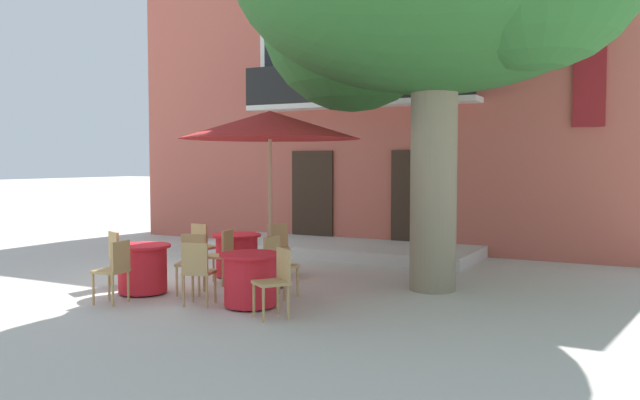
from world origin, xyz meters
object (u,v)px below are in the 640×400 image
object	(u,v)px
cafe_table_near_tree	(237,255)
cafe_chair_front_2	(115,267)
cafe_chair_near_tree_1	(222,253)
cafe_chair_middle_1	(276,278)
cafe_chair_front_1	(120,254)
pedestrian_near_entrance	(427,226)
cafe_chair_middle_2	(278,262)
cafe_chair_near_tree_0	(203,244)
cafe_table_front	(143,268)
cafe_chair_front_0	(192,259)
cafe_chair_middle_0	(197,269)
cafe_umbrella	(270,126)
cafe_chair_near_tree_2	(278,245)
cafe_table_middle	(250,279)

from	to	relation	value
cafe_table_near_tree	cafe_chair_front_2	xyz separation A→B (m)	(-0.26, -2.63, 0.14)
cafe_chair_near_tree_1	cafe_chair_middle_1	size ratio (longest dim) A/B	1.00
cafe_table_near_tree	cafe_chair_front_1	world-z (taller)	cafe_chair_front_1
pedestrian_near_entrance	cafe_chair_middle_2	bearing A→B (deg)	-119.07
cafe_chair_near_tree_0	cafe_chair_middle_2	world-z (taller)	same
cafe_chair_middle_1	cafe_table_front	distance (m)	2.68
cafe_chair_middle_1	cafe_chair_front_0	distance (m)	2.14
pedestrian_near_entrance	cafe_chair_front_0	bearing A→B (deg)	-132.88
pedestrian_near_entrance	cafe_chair_front_1	bearing A→B (deg)	-142.93
cafe_chair_middle_2	cafe_chair_middle_0	bearing A→B (deg)	-122.63
cafe_chair_middle_2	cafe_chair_near_tree_1	bearing A→B (deg)	162.67
cafe_chair_front_1	cafe_table_near_tree	bearing A→B (deg)	55.23
cafe_chair_near_tree_1	cafe_chair_front_1	world-z (taller)	same
cafe_table_front	cafe_chair_middle_1	bearing A→B (deg)	-8.04
cafe_chair_middle_2	cafe_table_front	xyz separation A→B (m)	(-1.98, -0.75, -0.14)
cafe_umbrella	cafe_table_near_tree	bearing A→B (deg)	151.94
cafe_chair_near_tree_1	cafe_chair_front_0	bearing A→B (deg)	-89.52
cafe_chair_front_2	cafe_chair_near_tree_1	bearing A→B (deg)	75.94
cafe_chair_near_tree_0	cafe_chair_near_tree_2	xyz separation A→B (m)	(1.29, 0.50, 0.00)
cafe_chair_front_1	cafe_table_middle	bearing A→B (deg)	-5.22
cafe_chair_front_0	cafe_chair_front_2	size ratio (longest dim) A/B	1.00
cafe_chair_front_2	pedestrian_near_entrance	xyz separation A→B (m)	(3.27, 4.12, 0.38)
cafe_chair_middle_2	cafe_chair_front_1	bearing A→B (deg)	-169.33
cafe_table_near_tree	cafe_chair_front_0	size ratio (longest dim) A/B	0.95
cafe_umbrella	pedestrian_near_entrance	size ratio (longest dim) A/B	1.81
cafe_chair_near_tree_1	cafe_table_front	distance (m)	1.34
cafe_chair_front_1	cafe_table_front	bearing A→B (deg)	-19.23
cafe_chair_middle_0	cafe_chair_middle_2	bearing A→B (deg)	57.37
cafe_chair_middle_1	cafe_umbrella	world-z (taller)	cafe_umbrella
cafe_table_near_tree	cafe_chair_near_tree_2	bearing A→B (deg)	44.46
cafe_chair_near_tree_2	cafe_umbrella	bearing A→B (deg)	-64.43
cafe_chair_near_tree_2	cafe_chair_front_2	bearing A→B (deg)	-104.26
cafe_chair_near_tree_2	pedestrian_near_entrance	xyz separation A→B (m)	(2.47, 0.96, 0.38)
cafe_table_near_tree	cafe_chair_middle_0	world-z (taller)	cafe_chair_middle_0
cafe_chair_front_1	cafe_chair_near_tree_2	bearing A→B (deg)	52.29
cafe_chair_front_0	cafe_chair_front_1	world-z (taller)	same
cafe_chair_near_tree_1	cafe_chair_middle_1	bearing A→B (deg)	-37.63
cafe_chair_middle_0	pedestrian_near_entrance	world-z (taller)	pedestrian_near_entrance
cafe_table_near_tree	cafe_chair_front_1	bearing A→B (deg)	-124.77
cafe_table_near_tree	cafe_chair_near_tree_2	world-z (taller)	cafe_chair_near_tree_2
cafe_chair_near_tree_2	cafe_table_front	bearing A→B (deg)	-111.80
cafe_chair_near_tree_1	cafe_chair_front_0	xyz separation A→B (m)	(0.01, -0.79, 0.00)
pedestrian_near_entrance	cafe_chair_middle_1	bearing A→B (deg)	-101.88
cafe_chair_middle_2	cafe_chair_front_1	distance (m)	2.74
cafe_chair_near_tree_2	cafe_table_near_tree	bearing A→B (deg)	-135.54
cafe_chair_middle_0	cafe_umbrella	bearing A→B (deg)	83.36
cafe_table_near_tree	cafe_umbrella	size ratio (longest dim) A/B	0.30
cafe_chair_near_tree_1	cafe_table_middle	size ratio (longest dim) A/B	1.05
cafe_chair_front_0	pedestrian_near_entrance	distance (m)	4.12
cafe_chair_middle_0	cafe_table_front	bearing A→B (deg)	167.07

